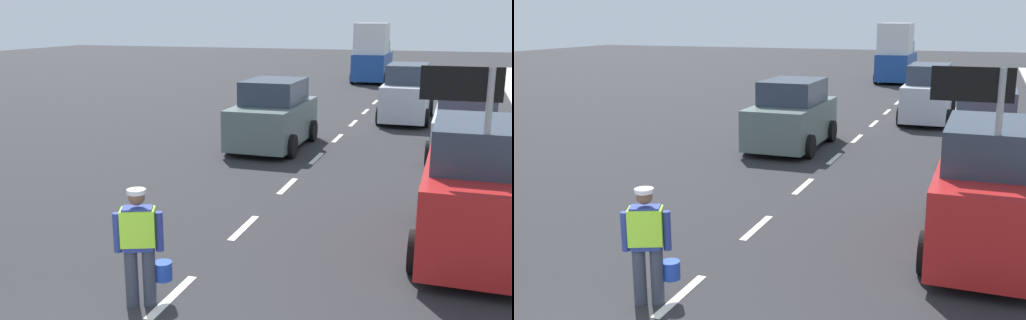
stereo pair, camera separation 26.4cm
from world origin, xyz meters
TOP-DOWN VIEW (x-y plane):
  - ground_plane at (0.00, 21.00)m, footprint 96.00×96.00m
  - lane_center_line at (0.00, 25.20)m, footprint 0.14×46.40m
  - road_worker at (-0.27, 2.37)m, footprint 0.68×0.56m
  - lane_direction_sign at (3.85, 4.83)m, footprint 1.16×0.11m
  - delivery_truck at (-1.47, 32.64)m, footprint 2.16×4.60m
  - car_oncoming_lead at (-1.62, 12.78)m, footprint 2.07×3.99m
  - car_outgoing_far at (1.79, 19.03)m, footprint 1.88×4.29m
  - car_parked_far at (3.91, 13.17)m, footprint 1.94×4.31m
  - car_parked_curbside at (4.03, 5.99)m, footprint 1.87×4.20m

SIDE VIEW (x-z plane):
  - ground_plane at x=0.00m, z-range 0.00..0.00m
  - lane_center_line at x=0.00m, z-range 0.00..0.01m
  - car_parked_far at x=3.91m, z-range -0.07..1.92m
  - road_worker at x=-0.27m, z-range 0.10..1.77m
  - car_oncoming_lead at x=-1.62m, z-range -0.07..1.98m
  - car_outgoing_far at x=1.79m, z-range -0.08..2.09m
  - car_parked_curbside at x=4.03m, z-range -0.08..2.16m
  - delivery_truck at x=-1.47m, z-range -0.16..3.38m
  - lane_direction_sign at x=3.85m, z-range 0.81..4.01m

